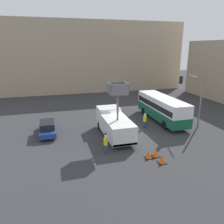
# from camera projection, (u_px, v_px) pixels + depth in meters

# --- Properties ---
(ground_plane) EXTENTS (120.00, 120.00, 0.00)m
(ground_plane) POSITION_uv_depth(u_px,v_px,m) (124.00, 134.00, 25.12)
(ground_plane) COLOR #333335
(building_backdrop_far) EXTENTS (44.00, 10.00, 14.86)m
(building_backdrop_far) POSITION_uv_depth(u_px,v_px,m) (83.00, 57.00, 49.35)
(building_backdrop_far) COLOR tan
(building_backdrop_far) RESTS_ON ground_plane
(utility_truck) EXTENTS (2.54, 7.36, 6.16)m
(utility_truck) POSITION_uv_depth(u_px,v_px,m) (114.00, 123.00, 24.10)
(utility_truck) COLOR silver
(utility_truck) RESTS_ON ground_plane
(city_bus) EXTENTS (2.59, 10.04, 3.20)m
(city_bus) POSITION_uv_depth(u_px,v_px,m) (162.00, 107.00, 29.13)
(city_bus) COLOR #145638
(city_bus) RESTS_ON ground_plane
(traffic_light_pole) EXTENTS (2.79, 2.53, 6.63)m
(traffic_light_pole) POSITION_uv_depth(u_px,v_px,m) (194.00, 92.00, 25.93)
(traffic_light_pole) COLOR slate
(traffic_light_pole) RESTS_ON ground_plane
(road_worker_near_truck) EXTENTS (0.38, 0.38, 1.82)m
(road_worker_near_truck) POSITION_uv_depth(u_px,v_px,m) (106.00, 144.00, 20.27)
(road_worker_near_truck) COLOR navy
(road_worker_near_truck) RESTS_ON ground_plane
(road_worker_directing) EXTENTS (0.38, 0.38, 1.83)m
(road_worker_directing) POSITION_uv_depth(u_px,v_px,m) (145.00, 121.00, 26.70)
(road_worker_directing) COLOR navy
(road_worker_directing) RESTS_ON ground_plane
(traffic_cone_near_truck) EXTENTS (0.69, 0.69, 0.79)m
(traffic_cone_near_truck) POSITION_uv_depth(u_px,v_px,m) (162.00, 159.00, 18.65)
(traffic_cone_near_truck) COLOR black
(traffic_cone_near_truck) RESTS_ON ground_plane
(traffic_cone_mid_road) EXTENTS (0.68, 0.68, 0.78)m
(traffic_cone_mid_road) POSITION_uv_depth(u_px,v_px,m) (156.00, 153.00, 19.76)
(traffic_cone_mid_road) COLOR black
(traffic_cone_mid_road) RESTS_ON ground_plane
(traffic_cone_far_side) EXTENTS (0.66, 0.66, 0.75)m
(traffic_cone_far_side) POSITION_uv_depth(u_px,v_px,m) (148.00, 155.00, 19.49)
(traffic_cone_far_side) COLOR black
(traffic_cone_far_side) RESTS_ON ground_plane
(parked_car_curbside) EXTENTS (1.78, 4.70, 1.55)m
(parked_car_curbside) POSITION_uv_depth(u_px,v_px,m) (48.00, 128.00, 24.76)
(parked_car_curbside) COLOR navy
(parked_car_curbside) RESTS_ON ground_plane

